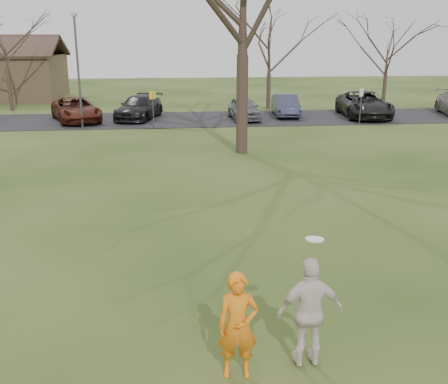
# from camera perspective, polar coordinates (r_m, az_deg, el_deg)

# --- Properties ---
(ground) EXTENTS (120.00, 120.00, 0.00)m
(ground) POSITION_cam_1_polar(r_m,az_deg,el_deg) (8.96, 2.93, -16.70)
(ground) COLOR #1E380F
(ground) RESTS_ON ground
(parking_strip) EXTENTS (62.00, 6.50, 0.04)m
(parking_strip) POSITION_cam_1_polar(r_m,az_deg,el_deg) (32.77, -4.07, 7.97)
(parking_strip) COLOR black
(parking_strip) RESTS_ON ground
(player_defender) EXTENTS (0.64, 0.45, 1.67)m
(player_defender) POSITION_cam_1_polar(r_m,az_deg,el_deg) (7.91, 1.54, -14.45)
(player_defender) COLOR orange
(player_defender) RESTS_ON ground
(car_2) EXTENTS (3.88, 5.57, 1.41)m
(car_2) POSITION_cam_1_polar(r_m,az_deg,el_deg) (32.85, -15.91, 8.68)
(car_2) COLOR #4D1C12
(car_2) RESTS_ON parking_strip
(car_3) EXTENTS (3.26, 5.24, 1.42)m
(car_3) POSITION_cam_1_polar(r_m,az_deg,el_deg) (33.00, -9.28, 9.13)
(car_3) COLOR black
(car_3) RESTS_ON parking_strip
(car_4) EXTENTS (1.73, 4.03, 1.36)m
(car_4) POSITION_cam_1_polar(r_m,az_deg,el_deg) (32.43, 2.19, 9.15)
(car_4) COLOR slate
(car_4) RESTS_ON parking_strip
(car_5) EXTENTS (1.79, 4.25, 1.36)m
(car_5) POSITION_cam_1_polar(r_m,az_deg,el_deg) (34.02, 6.76, 9.41)
(car_5) COLOR #313549
(car_5) RESTS_ON parking_strip
(car_6) EXTENTS (3.29, 6.03, 1.60)m
(car_6) POSITION_cam_1_polar(r_m,az_deg,el_deg) (34.53, 15.10, 9.26)
(car_6) COLOR black
(car_6) RESTS_ON parking_strip
(catching_play) EXTENTS (1.04, 0.48, 2.08)m
(catching_play) POSITION_cam_1_polar(r_m,az_deg,el_deg) (8.17, 9.40, -12.84)
(catching_play) COLOR silver
(catching_play) RESTS_ON ground
(lamp_post) EXTENTS (0.34, 0.34, 6.27)m
(lamp_post) POSITION_cam_1_polar(r_m,az_deg,el_deg) (30.27, -15.81, 14.21)
(lamp_post) COLOR #47474C
(lamp_post) RESTS_ON ground
(sign_yellow) EXTENTS (0.35, 0.35, 2.08)m
(sign_yellow) POSITION_cam_1_polar(r_m,az_deg,el_deg) (29.60, -7.81, 9.73)
(sign_yellow) COLOR #47474C
(sign_yellow) RESTS_ON ground
(sign_white) EXTENTS (0.35, 0.35, 2.08)m
(sign_white) POSITION_cam_1_polar(r_m,az_deg,el_deg) (31.66, 14.79, 9.78)
(sign_white) COLOR #47474C
(sign_white) RESTS_ON ground
(small_tree_row) EXTENTS (55.00, 5.90, 8.50)m
(small_tree_row) POSITION_cam_1_polar(r_m,az_deg,el_deg) (37.88, 2.35, 15.04)
(small_tree_row) COLOR #352821
(small_tree_row) RESTS_ON ground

